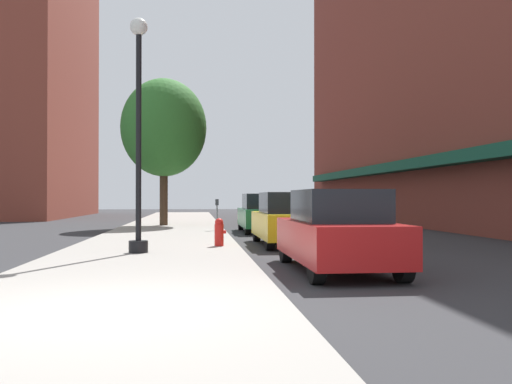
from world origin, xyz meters
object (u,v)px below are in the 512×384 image
car_yellow (287,220)px  lamppost (139,130)px  parking_meter_near (217,211)px  tree_near (164,128)px  car_red (337,232)px  fire_hydrant (219,232)px  car_green (262,214)px

car_yellow → lamppost: bearing=-144.8°
parking_meter_near → tree_near: bearing=119.4°
tree_near → car_red: bearing=-75.0°
fire_hydrant → car_red: 5.20m
lamppost → car_red: lamppost is taller
fire_hydrant → tree_near: size_ratio=0.11×
car_red → fire_hydrant: bearing=113.9°
tree_near → fire_hydrant: bearing=-79.3°
car_yellow → car_green: 6.43m
tree_near → car_red: 17.65m
parking_meter_near → car_red: 12.33m
lamppost → fire_hydrant: bearing=38.2°
fire_hydrant → tree_near: 12.87m
fire_hydrant → car_yellow: 2.54m
lamppost → car_yellow: (4.28, 2.91, -2.39)m
car_red → car_green: bearing=89.0°
fire_hydrant → parking_meter_near: (0.23, 7.47, 0.43)m
lamppost → parking_meter_near: bearing=75.7°
car_red → car_green: same height
car_green → lamppost: bearing=-116.3°
lamppost → car_green: (4.28, 9.34, -2.39)m
tree_near → car_yellow: (4.43, -10.61, -4.16)m
car_red → car_green: 12.40m
lamppost → fire_hydrant: size_ratio=7.47×
lamppost → car_red: size_ratio=1.37×
tree_near → car_red: (4.43, -16.57, -4.16)m
lamppost → parking_meter_near: (2.33, 9.12, -2.25)m
car_red → car_yellow: same height
car_red → tree_near: bearing=104.0°
tree_near → car_green: size_ratio=1.70×
fire_hydrant → car_red: car_red is taller
car_green → car_yellow: bearing=-91.7°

